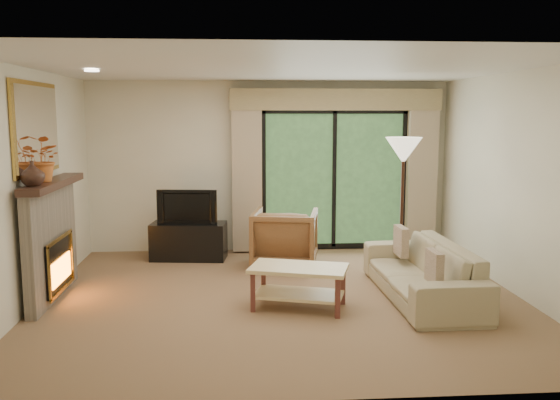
{
  "coord_description": "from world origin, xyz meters",
  "views": [
    {
      "loc": [
        -0.51,
        -6.59,
        2.11
      ],
      "look_at": [
        0.0,
        0.3,
        1.1
      ],
      "focal_mm": 38.0,
      "sensor_mm": 36.0,
      "label": 1
    }
  ],
  "objects": [
    {
      "name": "pillow_far",
      "position": [
        1.53,
        0.52,
        0.53
      ],
      "size": [
        0.1,
        0.37,
        0.36
      ],
      "primitive_type": "cube",
      "rotation": [
        0.0,
        0.0,
        0.02
      ],
      "color": "brown",
      "rests_on": "sofa"
    },
    {
      "name": "mirror",
      "position": [
        -2.71,
        0.2,
        1.95
      ],
      "size": [
        0.07,
        1.45,
        1.02
      ],
      "primitive_type": null,
      "color": "#BC923E",
      "rests_on": "wall_left"
    },
    {
      "name": "floor",
      "position": [
        0.0,
        0.0,
        0.0
      ],
      "size": [
        5.5,
        5.5,
        0.0
      ],
      "primitive_type": "plane",
      "color": "#836244",
      "rests_on": "ground"
    },
    {
      "name": "coffee_table",
      "position": [
        0.15,
        -0.37,
        0.23
      ],
      "size": [
        1.16,
        0.85,
        0.47
      ],
      "primitive_type": null,
      "rotation": [
        0.0,
        0.0,
        -0.3
      ],
      "color": "beige",
      "rests_on": "floor"
    },
    {
      "name": "cornice",
      "position": [
        1.0,
        2.36,
        2.32
      ],
      "size": [
        3.2,
        0.24,
        0.32
      ],
      "primitive_type": "cube",
      "color": "#9E8B5F",
      "rests_on": "wall_back"
    },
    {
      "name": "ceiling",
      "position": [
        0.0,
        0.0,
        2.6
      ],
      "size": [
        5.5,
        5.5,
        0.0
      ],
      "primitive_type": "plane",
      "rotation": [
        3.14,
        0.0,
        0.0
      ],
      "color": "silver",
      "rests_on": "ground"
    },
    {
      "name": "curtain_left",
      "position": [
        -0.35,
        2.34,
        1.2
      ],
      "size": [
        0.45,
        0.18,
        2.35
      ],
      "primitive_type": "cube",
      "color": "tan",
      "rests_on": "floor"
    },
    {
      "name": "armchair",
      "position": [
        0.15,
        1.42,
        0.4
      ],
      "size": [
        1.01,
        1.03,
        0.81
      ],
      "primitive_type": "imported",
      "rotation": [
        0.0,
        0.0,
        2.95
      ],
      "color": "brown",
      "rests_on": "floor"
    },
    {
      "name": "wall_right",
      "position": [
        2.75,
        0.0,
        1.3
      ],
      "size": [
        0.0,
        5.0,
        5.0
      ],
      "primitive_type": "plane",
      "rotation": [
        1.57,
        0.0,
        -1.57
      ],
      "color": "beige",
      "rests_on": "ground"
    },
    {
      "name": "pillow_near",
      "position": [
        1.53,
        -0.74,
        0.53
      ],
      "size": [
        0.1,
        0.34,
        0.34
      ],
      "primitive_type": "cube",
      "rotation": [
        0.0,
        0.0,
        0.02
      ],
      "color": "brown",
      "rests_on": "sofa"
    },
    {
      "name": "sliding_door",
      "position": [
        1.0,
        2.45,
        1.1
      ],
      "size": [
        2.26,
        0.1,
        2.16
      ],
      "primitive_type": null,
      "color": "black",
      "rests_on": "floor"
    },
    {
      "name": "floor_lamp",
      "position": [
        1.71,
        1.13,
        0.9
      ],
      "size": [
        0.54,
        0.54,
        1.8
      ],
      "primitive_type": null,
      "rotation": [
        0.0,
        0.0,
        0.12
      ],
      "color": "beige",
      "rests_on": "floor"
    },
    {
      "name": "sofa",
      "position": [
        1.61,
        -0.11,
        0.32
      ],
      "size": [
        0.89,
        2.19,
        0.63
      ],
      "primitive_type": "imported",
      "rotation": [
        0.0,
        0.0,
        -1.55
      ],
      "color": "tan",
      "rests_on": "floor"
    },
    {
      "name": "vase",
      "position": [
        -2.61,
        -0.35,
        1.5
      ],
      "size": [
        0.29,
        0.29,
        0.26
      ],
      "primitive_type": "imported",
      "rotation": [
        0.0,
        0.0,
        -0.18
      ],
      "color": "#372119",
      "rests_on": "fireplace"
    },
    {
      "name": "wall_front",
      "position": [
        0.0,
        -2.5,
        1.3
      ],
      "size": [
        5.0,
        0.0,
        5.0
      ],
      "primitive_type": "plane",
      "rotation": [
        -1.57,
        0.0,
        0.0
      ],
      "color": "beige",
      "rests_on": "ground"
    },
    {
      "name": "wall_back",
      "position": [
        0.0,
        2.5,
        1.3
      ],
      "size": [
        5.0,
        0.0,
        5.0
      ],
      "primitive_type": "plane",
      "rotation": [
        1.57,
        0.0,
        0.0
      ],
      "color": "beige",
      "rests_on": "ground"
    },
    {
      "name": "wall_left",
      "position": [
        -2.75,
        0.0,
        1.3
      ],
      "size": [
        0.0,
        5.0,
        5.0
      ],
      "primitive_type": "plane",
      "rotation": [
        1.57,
        0.0,
        1.57
      ],
      "color": "beige",
      "rests_on": "ground"
    },
    {
      "name": "tv",
      "position": [
        -1.21,
        1.95,
        0.79
      ],
      "size": [
        0.87,
        0.21,
        0.5
      ],
      "primitive_type": "imported",
      "rotation": [
        0.0,
        0.0,
        -0.12
      ],
      "color": "black",
      "rests_on": "media_console"
    },
    {
      "name": "media_console",
      "position": [
        -1.21,
        1.95,
        0.27
      ],
      "size": [
        1.12,
        0.6,
        0.54
      ],
      "primitive_type": "cube",
      "rotation": [
        0.0,
        0.0,
        -0.12
      ],
      "color": "black",
      "rests_on": "floor"
    },
    {
      "name": "branches",
      "position": [
        -2.61,
        -0.0,
        1.62
      ],
      "size": [
        0.57,
        0.53,
        0.51
      ],
      "primitive_type": "imported",
      "rotation": [
        0.0,
        0.0,
        -0.34
      ],
      "color": "#C7682C",
      "rests_on": "fireplace"
    },
    {
      "name": "fireplace",
      "position": [
        -2.63,
        0.2,
        0.69
      ],
      "size": [
        0.24,
        1.7,
        1.37
      ],
      "primitive_type": null,
      "color": "slate",
      "rests_on": "floor"
    },
    {
      "name": "curtain_right",
      "position": [
        2.35,
        2.34,
        1.2
      ],
      "size": [
        0.45,
        0.18,
        2.35
      ],
      "primitive_type": "cube",
      "color": "tan",
      "rests_on": "floor"
    }
  ]
}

